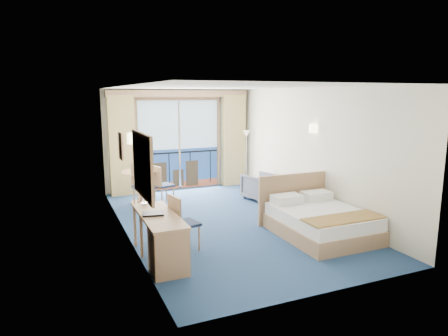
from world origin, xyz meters
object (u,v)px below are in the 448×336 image
bed (319,220)px  floor_lamp (246,144)px  table_chair_b (142,183)px  table_chair_a (161,183)px  nightstand (305,202)px  desk_chair (181,220)px  desk (166,244)px  round_table (140,179)px  armchair (259,186)px

bed → floor_lamp: (0.54, 4.14, 0.92)m
table_chair_b → table_chair_a: bearing=11.5°
nightstand → desk_chair: size_ratio=0.60×
bed → table_chair_b: size_ratio=1.82×
desk → desk_chair: desk_chair is taller
desk → round_table: bearing=84.0°
nightstand → round_table: size_ratio=0.66×
desk → table_chair_b: bearing=83.9°
table_chair_a → table_chair_b: size_ratio=0.89×
desk → nightstand: bearing=23.8°
desk → table_chair_b: 3.49m
bed → desk: 3.00m
desk → round_table: 3.88m
table_chair_a → nightstand: bearing=-144.6°
floor_lamp → desk: size_ratio=1.01×
armchair → floor_lamp: floor_lamp is taller
nightstand → table_chair_b: 3.67m
table_chair_b → armchair: bearing=-11.0°
desk_chair → round_table: bearing=-11.6°
nightstand → table_chair_a: 3.36m
desk → desk_chair: size_ratio=1.65×
armchair → round_table: size_ratio=0.82×
floor_lamp → table_chair_a: 2.92m
nightstand → floor_lamp: bearing=89.3°
nightstand → floor_lamp: floor_lamp is taller
desk_chair → round_table: size_ratio=1.10×
round_table → table_chair_b: 0.40m
floor_lamp → desk_chair: bearing=-128.7°
floor_lamp → round_table: (-3.12, -0.65, -0.60)m
armchair → round_table: bearing=-30.1°
nightstand → bed: bearing=-113.4°
floor_lamp → table_chair_a: (-2.69, -0.92, -0.68)m
round_table → table_chair_a: bearing=-32.2°
round_table → table_chair_a: 0.51m
round_table → table_chair_a: (0.43, -0.27, -0.07)m
nightstand → round_table: (-3.08, 2.32, 0.31)m
desk → armchair: bearing=44.1°
round_table → table_chair_a: size_ratio=0.94×
nightstand → table_chair_a: table_chair_a is taller
round_table → table_chair_b: (-0.03, -0.39, -0.01)m
nightstand → desk: size_ratio=0.36×
round_table → table_chair_b: bearing=-94.9°
armchair → floor_lamp: (0.34, 1.42, 0.87)m
desk → table_chair_b: size_ratio=1.51×
floor_lamp → desk_chair: 5.02m
round_table → armchair: bearing=-15.4°
floor_lamp → table_chair_a: bearing=-161.1°
round_table → table_chair_b: size_ratio=0.84×
desk → table_chair_a: 3.69m
armchair → table_chair_a: (-2.35, 0.50, 0.20)m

